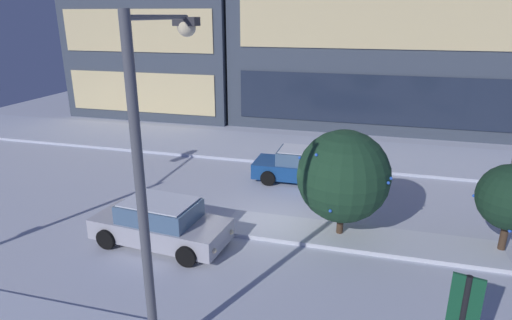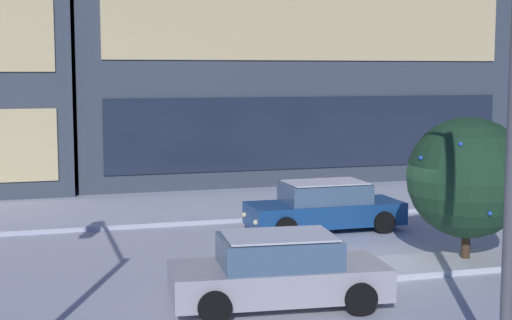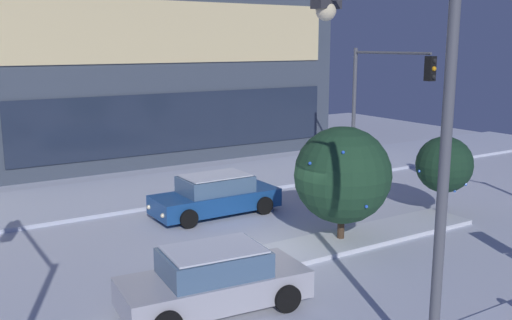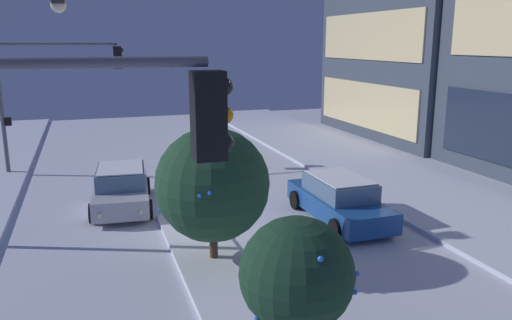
% 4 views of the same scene
% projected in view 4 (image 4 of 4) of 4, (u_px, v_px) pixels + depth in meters
% --- Properties ---
extents(ground, '(52.00, 52.00, 0.00)m').
position_uv_depth(ground, '(210.00, 230.00, 16.06)').
color(ground, silver).
extents(curb_strip_far, '(52.00, 5.20, 0.14)m').
position_uv_depth(curb_strip_far, '(440.00, 201.00, 18.77)').
color(curb_strip_far, silver).
rests_on(curb_strip_far, ground).
extents(median_strip, '(9.00, 1.80, 0.14)m').
position_uv_depth(median_strip, '(215.00, 269.00, 13.12)').
color(median_strip, silver).
rests_on(median_strip, ground).
extents(car_near, '(4.63, 2.37, 1.49)m').
position_uv_depth(car_near, '(122.00, 188.00, 18.09)').
color(car_near, '#B7B7C1').
rests_on(car_near, ground).
extents(car_far, '(4.76, 2.01, 1.49)m').
position_uv_depth(car_far, '(339.00, 199.00, 16.79)').
color(car_far, '#19478C').
rests_on(car_far, ground).
extents(traffic_light_corner_near_left, '(0.32, 5.42, 5.92)m').
position_uv_depth(traffic_light_corner_near_left, '(51.00, 81.00, 22.42)').
color(traffic_light_corner_near_left, '#565960').
rests_on(traffic_light_corner_near_left, ground).
extents(decorated_tree_median, '(2.03, 2.03, 2.92)m').
position_uv_depth(decorated_tree_median, '(297.00, 274.00, 8.75)').
color(decorated_tree_median, '#473323').
rests_on(decorated_tree_median, ground).
extents(decorated_tree_left_of_median, '(3.02, 3.02, 3.69)m').
position_uv_depth(decorated_tree_left_of_median, '(212.00, 185.00, 13.22)').
color(decorated_tree_left_of_median, '#473323').
rests_on(decorated_tree_left_of_median, ground).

